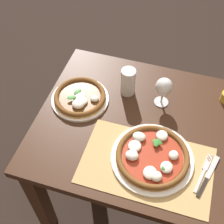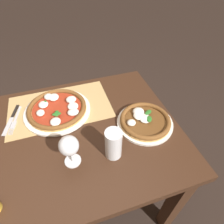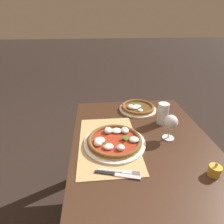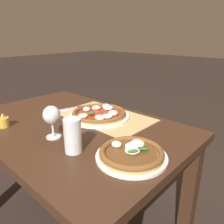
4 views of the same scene
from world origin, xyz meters
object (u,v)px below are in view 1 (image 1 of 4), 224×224
pint_glass (128,82)px  knife (208,176)px  pizza_far (80,98)px  fork (203,172)px  wine_glass (164,87)px  pizza_near (152,156)px

pint_glass → knife: (0.44, -0.36, -0.06)m
pizza_far → fork: bearing=-19.5°
wine_glass → pint_glass: 0.18m
fork → knife: size_ratio=0.94×
pizza_near → wine_glass: bearing=94.5°
pizza_near → pint_glass: bearing=120.4°
pizza_near → fork: (0.22, -0.00, -0.02)m
wine_glass → fork: size_ratio=0.78×
pizza_far → fork: 0.66m
pizza_far → wine_glass: size_ratio=1.82×
knife → pizza_near: bearing=177.3°
pint_glass → fork: 0.55m
wine_glass → pizza_far: bearing=-164.7°
fork → knife: bearing=-27.7°
pizza_near → wine_glass: wine_glass is taller
pizza_near → fork: size_ratio=1.77×
pizza_far → knife: pizza_far is taller
wine_glass → knife: 0.44m
pizza_far → pizza_near: bearing=-28.5°
pizza_near → pint_glass: (-0.20, 0.34, 0.05)m
wine_glass → fork: wine_glass is taller
pizza_near → knife: 0.24m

